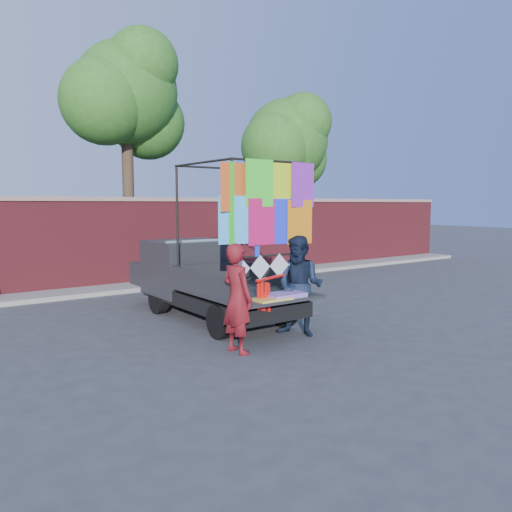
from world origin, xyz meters
TOP-DOWN VIEW (x-y plane):
  - ground at (0.00, 0.00)m, footprint 90.00×90.00m
  - brick_wall at (0.00, 7.00)m, footprint 30.00×0.45m
  - curb at (0.00, 6.30)m, footprint 30.00×1.20m
  - tree_mid at (1.02, 8.12)m, footprint 4.20×3.30m
  - tree_right at (7.52, 8.12)m, footprint 4.20×3.30m
  - pickup_truck at (0.26, 2.36)m, footprint 2.01×5.05m
  - woman at (-0.68, -0.50)m, footprint 0.47×0.68m
  - man at (0.84, -0.29)m, footprint 1.04×1.12m
  - streamer_bundle at (-0.01, -0.41)m, footprint 0.83×0.34m

SIDE VIEW (x-z plane):
  - ground at x=0.00m, z-range 0.00..0.00m
  - curb at x=0.00m, z-range 0.00..0.12m
  - pickup_truck at x=0.26m, z-range -0.79..2.39m
  - woman at x=-0.68m, z-range 0.00..1.79m
  - man at x=0.84m, z-range 0.00..1.84m
  - streamer_bundle at x=-0.01m, z-range 0.67..1.28m
  - brick_wall at x=0.00m, z-range 0.02..2.63m
  - tree_right at x=7.52m, z-range 1.44..8.06m
  - tree_mid at x=1.02m, z-range 1.83..9.56m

